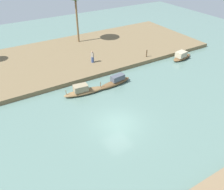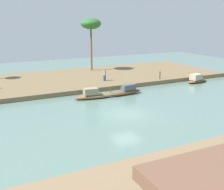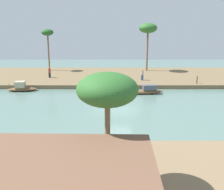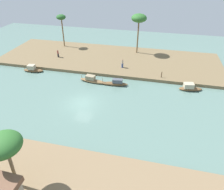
{
  "view_description": "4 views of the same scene",
  "coord_description": "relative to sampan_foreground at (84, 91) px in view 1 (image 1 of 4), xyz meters",
  "views": [
    {
      "loc": [
        9.47,
        14.46,
        14.41
      ],
      "look_at": [
        -1.15,
        -2.96,
        1.14
      ],
      "focal_mm": 38.47,
      "sensor_mm": 36.0,
      "label": 1
    },
    {
      "loc": [
        13.05,
        22.46,
        8.63
      ],
      "look_at": [
        -0.68,
        -4.12,
        0.77
      ],
      "focal_mm": 47.29,
      "sensor_mm": 36.0,
      "label": 2
    },
    {
      "loc": [
        0.76,
        26.08,
        8.62
      ],
      "look_at": [
        0.76,
        -3.58,
        0.56
      ],
      "focal_mm": 42.76,
      "sensor_mm": 36.0,
      "label": 3
    },
    {
      "loc": [
        -9.71,
        22.73,
        17.41
      ],
      "look_at": [
        -4.0,
        -1.89,
        0.83
      ],
      "focal_mm": 32.97,
      "sensor_mm": 36.0,
      "label": 4
    }
  ],
  "objects": [
    {
      "name": "river_water",
      "position": [
        -0.5,
        6.3,
        -0.42
      ],
      "size": [
        76.63,
        76.63,
        0.0
      ],
      "primitive_type": "plane",
      "color": "slate",
      "rests_on": "ground"
    },
    {
      "name": "mooring_post",
      "position": [
        -11.4,
        -3.37,
        0.62
      ],
      "size": [
        0.14,
        0.14,
        1.03
      ],
      "primitive_type": "cylinder",
      "color": "#4C3823",
      "rests_on": "riverbank_left"
    },
    {
      "name": "riverbank_left",
      "position": [
        -0.5,
        -9.69,
        -0.16
      ],
      "size": [
        44.64,
        14.63,
        0.53
      ],
      "primitive_type": "cube",
      "color": "brown",
      "rests_on": "ground"
    },
    {
      "name": "sampan_downstream_large",
      "position": [
        -4.04,
        0.12,
        -0.01
      ],
      "size": [
        4.54,
        1.42,
        1.14
      ],
      "rotation": [
        0.0,
        0.0,
        0.1
      ],
      "color": "brown",
      "rests_on": "river_water"
    },
    {
      "name": "sampan_foreground",
      "position": [
        0.0,
        0.0,
        0.0
      ],
      "size": [
        4.78,
        1.63,
        1.19
      ],
      "rotation": [
        0.0,
        0.0,
        -0.12
      ],
      "color": "brown",
      "rests_on": "river_water"
    },
    {
      "name": "sampan_midstream",
      "position": [
        -15.95,
        -1.07,
        0.03
      ],
      "size": [
        3.81,
        1.85,
        1.2
      ],
      "rotation": [
        0.0,
        0.0,
        0.18
      ],
      "color": "brown",
      "rests_on": "river_water"
    },
    {
      "name": "person_on_near_bank",
      "position": [
        -4.13,
        -5.74,
        0.77
      ],
      "size": [
        0.46,
        0.46,
        1.6
      ],
      "rotation": [
        0.0,
        0.0,
        5.1
      ],
      "color": "#33477A",
      "rests_on": "riverbank_left"
    }
  ]
}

